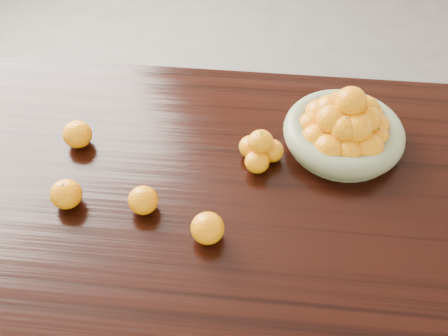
# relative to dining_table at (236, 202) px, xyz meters

# --- Properties ---
(ground) EXTENTS (5.00, 5.00, 0.00)m
(ground) POSITION_rel_dining_table_xyz_m (0.00, 0.00, -0.66)
(ground) COLOR #5C5A57
(ground) RESTS_ON ground
(dining_table) EXTENTS (2.00, 1.00, 0.75)m
(dining_table) POSITION_rel_dining_table_xyz_m (0.00, 0.00, 0.00)
(dining_table) COLOR black
(dining_table) RESTS_ON ground
(fruit_bowl) EXTENTS (0.35, 0.35, 0.20)m
(fruit_bowl) POSITION_rel_dining_table_xyz_m (0.30, 0.19, 0.15)
(fruit_bowl) COLOR gray
(fruit_bowl) RESTS_ON dining_table
(orange_pyramid) EXTENTS (0.13, 0.13, 0.11)m
(orange_pyramid) POSITION_rel_dining_table_xyz_m (0.06, 0.09, 0.13)
(orange_pyramid) COLOR #FF9D07
(orange_pyramid) RESTS_ON dining_table
(loose_orange_0) EXTENTS (0.08, 0.08, 0.08)m
(loose_orange_0) POSITION_rel_dining_table_xyz_m (-0.44, -0.12, 0.13)
(loose_orange_0) COLOR #FF9D07
(loose_orange_0) RESTS_ON dining_table
(loose_orange_1) EXTENTS (0.08, 0.08, 0.07)m
(loose_orange_1) POSITION_rel_dining_table_xyz_m (-0.23, -0.11, 0.13)
(loose_orange_1) COLOR #FF9D07
(loose_orange_1) RESTS_ON dining_table
(loose_orange_2) EXTENTS (0.08, 0.08, 0.08)m
(loose_orange_2) POSITION_rel_dining_table_xyz_m (-0.06, -0.19, 0.13)
(loose_orange_2) COLOR #FF9D07
(loose_orange_2) RESTS_ON dining_table
(loose_orange_3) EXTENTS (0.08, 0.08, 0.08)m
(loose_orange_3) POSITION_rel_dining_table_xyz_m (-0.47, 0.10, 0.13)
(loose_orange_3) COLOR #FF9D07
(loose_orange_3) RESTS_ON dining_table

